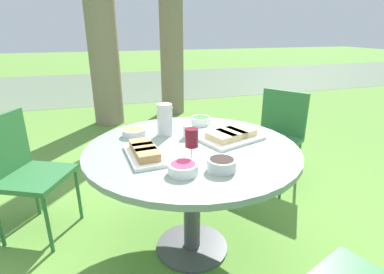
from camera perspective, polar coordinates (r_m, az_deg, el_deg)
name	(u,v)px	position (r m, az deg, el deg)	size (l,w,h in m)	color
ground_plane	(192,247)	(2.22, 0.00, -20.22)	(40.00, 40.00, 0.00)	#5B8C38
river_strip	(117,84)	(8.50, -14.08, 9.69)	(40.00, 4.72, 0.01)	#6B7F5B
dining_table	(192,162)	(1.86, 0.00, -4.78)	(1.29, 1.29, 0.75)	#4C4C51
chair_near_left	(277,131)	(2.92, 15.91, 1.13)	(0.59, 0.60, 0.89)	#2D6B38
chair_near_right	(23,167)	(2.40, -29.52, -4.97)	(0.57, 0.58, 0.89)	#2D6B38
water_pitcher	(165,119)	(2.00, -5.19, 3.34)	(0.11, 0.10, 0.21)	silver
wine_glass	(192,139)	(1.58, -0.07, -0.35)	(0.07, 0.07, 0.18)	silver
platter_bread_main	(231,136)	(1.94, 7.46, 0.26)	(0.45, 0.37, 0.06)	white
platter_charcuterie	(144,152)	(1.68, -9.05, -2.84)	(0.21, 0.37, 0.06)	white
bowl_fries	(134,132)	(2.03, -10.98, 0.93)	(0.15, 0.15, 0.05)	silver
bowl_salad	(201,120)	(2.24, 1.66, 3.26)	(0.15, 0.15, 0.05)	white
bowl_olives	(222,164)	(1.52, 5.66, -5.10)	(0.15, 0.15, 0.06)	silver
bowl_dip_red	(183,168)	(1.48, -1.70, -5.91)	(0.15, 0.15, 0.05)	white
cup_water_near	(188,131)	(1.96, -0.82, 1.06)	(0.06, 0.06, 0.08)	silver
cup_water_far	(167,119)	(2.23, -4.80, 3.44)	(0.07, 0.07, 0.09)	silver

